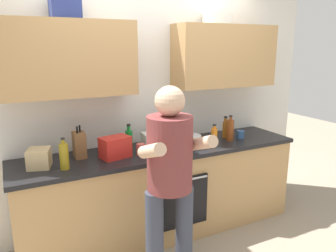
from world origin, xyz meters
TOP-DOWN VIEW (x-y plane):
  - ground_plane at (0.00, 0.00)m, footprint 12.00×12.00m
  - back_wall_unit at (-0.00, 0.27)m, footprint 4.00×0.38m
  - counter at (0.00, -0.00)m, footprint 2.84×0.67m
  - person_standing at (-0.30, -0.73)m, footprint 0.49×0.45m
  - bottle_syrup at (0.78, 0.06)m, footprint 0.06×0.06m
  - bottle_oil at (-0.96, -0.13)m, footprint 0.07×0.07m
  - bottle_juice at (0.49, -0.15)m, footprint 0.06×0.06m
  - bottle_soy at (0.11, 0.05)m, footprint 0.08×0.08m
  - bottle_soda at (-0.29, 0.17)m, footprint 0.07×0.07m
  - bottle_vinegar at (0.76, -0.06)m, footprint 0.08×0.08m
  - cup_ceramic at (-0.27, -0.08)m, footprint 0.08×0.08m
  - cup_stoneware at (0.28, -0.16)m, footprint 0.07×0.07m
  - cup_tea at (0.92, -0.04)m, footprint 0.08×0.08m
  - mixing_bowl at (0.33, 0.06)m, footprint 0.26×0.26m
  - knife_block at (-0.79, 0.10)m, footprint 0.10×0.14m
  - grocery_bag_crisps at (-0.50, -0.04)m, footprint 0.29×0.22m
  - grocery_bag_produce at (-0.09, 0.09)m, footprint 0.18×0.18m
  - grocery_bag_bread at (-1.14, 0.00)m, footprint 0.22×0.23m

SIDE VIEW (x-z plane):
  - ground_plane at x=0.00m, z-range 0.00..0.00m
  - counter at x=0.00m, z-range 0.00..0.90m
  - mixing_bowl at x=0.33m, z-range 0.90..0.98m
  - cup_tea at x=0.92m, z-range 0.90..0.98m
  - person_standing at x=-0.30m, z-range 0.14..1.76m
  - cup_stoneware at x=0.28m, z-range 0.90..1.00m
  - cup_ceramic at x=-0.27m, z-range 0.90..1.01m
  - grocery_bag_produce at x=-0.09m, z-range 0.90..1.05m
  - grocery_bag_bread at x=-1.14m, z-range 0.90..1.06m
  - grocery_bag_crisps at x=-0.50m, z-range 0.90..1.09m
  - bottle_juice at x=0.49m, z-range 0.88..1.11m
  - bottle_soda at x=-0.29m, z-range 0.88..1.12m
  - bottle_syrup at x=0.78m, z-range 0.88..1.12m
  - bottle_oil at x=-0.96m, z-range 0.88..1.14m
  - bottle_vinegar at x=0.76m, z-range 0.88..1.15m
  - knife_block at x=-0.79m, z-range 0.87..1.17m
  - bottle_soy at x=0.11m, z-range 0.88..1.23m
  - back_wall_unit at x=0.00m, z-range 0.25..2.75m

